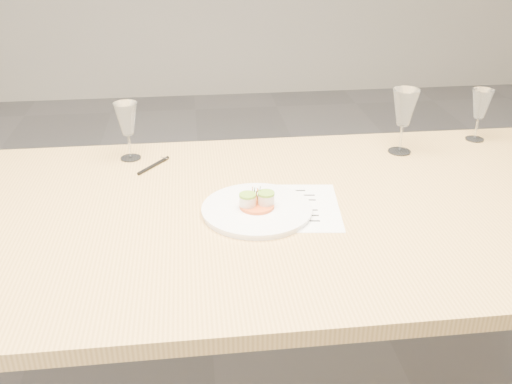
{
  "coord_description": "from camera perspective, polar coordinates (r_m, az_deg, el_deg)",
  "views": [
    {
      "loc": [
        -0.03,
        -1.33,
        1.47
      ],
      "look_at": [
        0.13,
        -0.01,
        0.8
      ],
      "focal_mm": 40.0,
      "sensor_mm": 36.0,
      "label": 1
    }
  ],
  "objects": [
    {
      "name": "recipe_sheet",
      "position": [
        1.52,
        4.3,
        -1.5
      ],
      "size": [
        0.24,
        0.29,
        0.0
      ],
      "rotation": [
        0.0,
        0.0,
        -0.12
      ],
      "color": "white",
      "rests_on": "dining_table"
    },
    {
      "name": "dining_table",
      "position": [
        1.54,
        -4.65,
        -4.05
      ],
      "size": [
        2.4,
        1.0,
        0.75
      ],
      "color": "tan",
      "rests_on": "ground"
    },
    {
      "name": "wine_glass_2",
      "position": [
        2.07,
        21.56,
        8.09
      ],
      "size": [
        0.07,
        0.07,
        0.18
      ],
      "color": "white",
      "rests_on": "dining_table"
    },
    {
      "name": "ballpoint_pen",
      "position": [
        1.78,
        -10.2,
        2.65
      ],
      "size": [
        0.09,
        0.12,
        0.01
      ],
      "rotation": [
        0.0,
        0.0,
        0.93
      ],
      "color": "black",
      "rests_on": "dining_table"
    },
    {
      "name": "wine_glass_0",
      "position": [
        1.81,
        -12.8,
        7.01
      ],
      "size": [
        0.07,
        0.07,
        0.18
      ],
      "color": "white",
      "rests_on": "dining_table"
    },
    {
      "name": "dinner_plate",
      "position": [
        1.49,
        0.11,
        -1.66
      ],
      "size": [
        0.29,
        0.29,
        0.07
      ],
      "rotation": [
        0.0,
        0.0,
        0.07
      ],
      "color": "white",
      "rests_on": "dining_table"
    },
    {
      "name": "wine_glass_1",
      "position": [
        1.87,
        14.63,
        8.06
      ],
      "size": [
        0.08,
        0.08,
        0.21
      ],
      "color": "white",
      "rests_on": "dining_table"
    }
  ]
}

